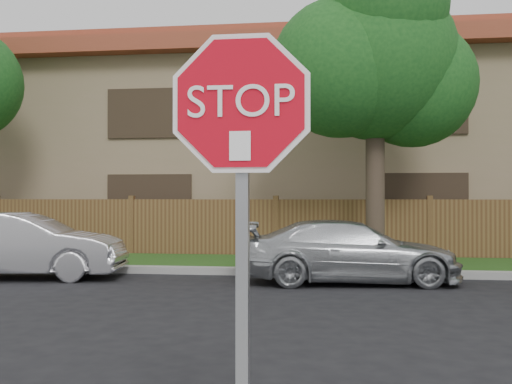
# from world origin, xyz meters

# --- Properties ---
(far_curb) EXTENTS (70.00, 0.30, 0.15)m
(far_curb) POSITION_xyz_m (0.00, 8.15, 0.07)
(far_curb) COLOR gray
(far_curb) RESTS_ON ground
(grass_strip) EXTENTS (70.00, 3.00, 0.12)m
(grass_strip) POSITION_xyz_m (0.00, 9.80, 0.06)
(grass_strip) COLOR #1E4714
(grass_strip) RESTS_ON ground
(fence) EXTENTS (70.00, 0.12, 1.60)m
(fence) POSITION_xyz_m (0.00, 11.40, 0.80)
(fence) COLOR #52341D
(fence) RESTS_ON ground
(apartment_building) EXTENTS (35.20, 9.20, 7.20)m
(apartment_building) POSITION_xyz_m (0.00, 17.00, 3.53)
(apartment_building) COLOR #8E7B58
(apartment_building) RESTS_ON ground
(tree_mid) EXTENTS (4.80, 3.90, 7.35)m
(tree_mid) POSITION_xyz_m (2.52, 9.57, 4.87)
(tree_mid) COLOR #382B21
(tree_mid) RESTS_ON ground
(stop_sign) EXTENTS (1.01, 0.13, 2.55)m
(stop_sign) POSITION_xyz_m (1.08, -1.48, 1.83)
(stop_sign) COLOR gray
(stop_sign) RESTS_ON sidewalk_near
(sedan_left) EXTENTS (4.23, 1.99, 1.34)m
(sedan_left) POSITION_xyz_m (-4.76, 6.96, 0.67)
(sedan_left) COLOR #BCBBC0
(sedan_left) RESTS_ON ground
(sedan_right) EXTENTS (4.32, 2.10, 1.21)m
(sedan_right) POSITION_xyz_m (1.87, 7.19, 0.61)
(sedan_right) COLOR #B3B7BA
(sedan_right) RESTS_ON ground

